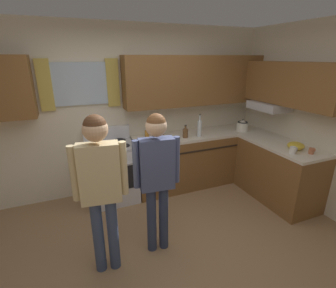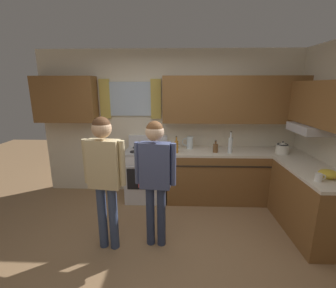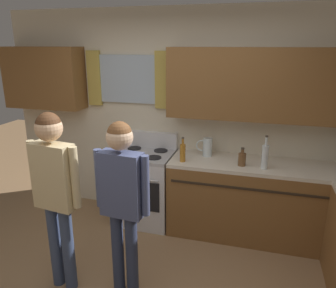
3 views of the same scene
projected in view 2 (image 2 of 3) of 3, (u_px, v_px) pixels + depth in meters
The scene contains 13 objects.
ground_plane at pixel (163, 258), 2.75m from camera, with size 12.00×12.00×0.00m, color #93704C.
back_wall_unit at pixel (173, 114), 4.14m from camera, with size 4.60×0.42×2.60m.
kitchen_counter_run at pixel (256, 183), 3.76m from camera, with size 2.30×1.88×0.90m.
stove_oven at pixel (147, 173), 4.14m from camera, with size 0.70×0.67×1.10m.
bottle_tall_clear at pixel (230, 145), 3.81m from camera, with size 0.07×0.07×0.37m.
bottle_oil_amber at pixel (176, 146), 3.83m from camera, with size 0.06×0.06×0.29m.
bottle_squat_brown at pixel (215, 148), 3.87m from camera, with size 0.08×0.08×0.21m.
mug_ceramic_white at pixel (319, 177), 2.70m from camera, with size 0.13×0.08×0.09m.
stovetop_kettle at pixel (282, 148), 3.79m from camera, with size 0.27×0.20×0.21m.
water_pitcher at pixel (189, 142), 4.09m from camera, with size 0.19×0.11×0.22m.
mixing_bowl at pixel (328, 174), 2.80m from camera, with size 0.22×0.22×0.10m.
adult_left at pixel (104, 169), 2.70m from camera, with size 0.51×0.22×1.66m.
adult_in_plaid at pixel (155, 170), 2.76m from camera, with size 0.50×0.22×1.60m.
Camera 2 is at (0.14, -2.33, 1.99)m, focal length 24.78 mm.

